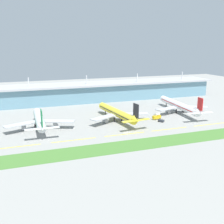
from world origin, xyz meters
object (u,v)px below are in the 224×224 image
at_px(airliner_middle, 117,113).
at_px(airliner_far, 179,105).
at_px(airliner_near, 39,120).
at_px(pushback_tug, 161,121).
at_px(fuel_truck, 157,116).

xyz_separation_m(airliner_middle, airliner_far, (59.71, 6.89, 0.01)).
bearing_deg(airliner_near, pushback_tug, -8.71).
relative_size(airliner_middle, airliner_far, 0.90).
bearing_deg(airliner_far, airliner_near, -176.61).
xyz_separation_m(airliner_middle, pushback_tug, (30.66, -13.69, -5.35)).
bearing_deg(airliner_far, pushback_tug, -144.69).
xyz_separation_m(airliner_middle, fuel_truck, (31.33, -5.60, -4.19)).
bearing_deg(airliner_near, airliner_middle, 0.08).
height_order(airliner_far, fuel_truck, airliner_far).
height_order(airliner_near, airliner_far, same).
height_order(airliner_middle, pushback_tug, airliner_middle).
distance_m(pushback_tug, fuel_truck, 8.20).
distance_m(airliner_near, airliner_middle, 58.11).
relative_size(airliner_near, airliner_middle, 0.91).
relative_size(airliner_near, pushback_tug, 11.71).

